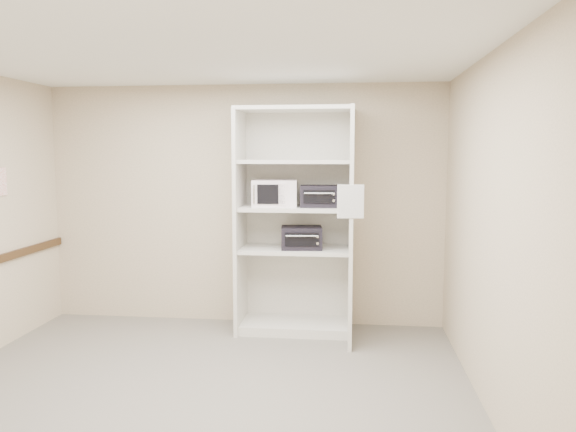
# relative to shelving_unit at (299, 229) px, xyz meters

# --- Properties ---
(floor) EXTENTS (4.50, 4.00, 0.01)m
(floor) POSITION_rel_shelving_unit_xyz_m (-0.67, -1.70, -1.13)
(floor) COLOR slate
(floor) RESTS_ON ground
(ceiling) EXTENTS (4.50, 4.00, 0.01)m
(ceiling) POSITION_rel_shelving_unit_xyz_m (-0.67, -1.70, 1.57)
(ceiling) COLOR white
(wall_back) EXTENTS (4.50, 0.02, 2.70)m
(wall_back) POSITION_rel_shelving_unit_xyz_m (-0.67, 0.30, 0.22)
(wall_back) COLOR beige
(wall_back) RESTS_ON ground
(wall_front) EXTENTS (4.50, 0.02, 2.70)m
(wall_front) POSITION_rel_shelving_unit_xyz_m (-0.67, -3.70, 0.22)
(wall_front) COLOR beige
(wall_front) RESTS_ON ground
(wall_right) EXTENTS (0.02, 4.00, 2.70)m
(wall_right) POSITION_rel_shelving_unit_xyz_m (1.58, -1.70, 0.22)
(wall_right) COLOR beige
(wall_right) RESTS_ON ground
(shelving_unit) EXTENTS (1.24, 0.92, 2.42)m
(shelving_unit) POSITION_rel_shelving_unit_xyz_m (0.00, 0.00, 0.00)
(shelving_unit) COLOR silver
(shelving_unit) RESTS_ON floor
(microwave) EXTENTS (0.51, 0.41, 0.28)m
(microwave) POSITION_rel_shelving_unit_xyz_m (-0.27, 0.01, 0.38)
(microwave) COLOR white
(microwave) RESTS_ON shelving_unit
(toaster_oven_upper) EXTENTS (0.42, 0.32, 0.23)m
(toaster_oven_upper) POSITION_rel_shelving_unit_xyz_m (0.21, -0.02, 0.35)
(toaster_oven_upper) COLOR black
(toaster_oven_upper) RESTS_ON shelving_unit
(toaster_oven_lower) EXTENTS (0.46, 0.37, 0.24)m
(toaster_oven_lower) POSITION_rel_shelving_unit_xyz_m (0.03, -0.04, -0.09)
(toaster_oven_lower) COLOR black
(toaster_oven_lower) RESTS_ON shelving_unit
(paper_sign) EXTENTS (0.25, 0.03, 0.32)m
(paper_sign) POSITION_rel_shelving_unit_xyz_m (0.55, -0.63, 0.35)
(paper_sign) COLOR white
(paper_sign) RESTS_ON shelving_unit
(wall_poster) EXTENTS (0.01, 0.20, 0.28)m
(wall_poster) POSITION_rel_shelving_unit_xyz_m (-2.90, -0.77, 0.53)
(wall_poster) COLOR white
(wall_poster) RESTS_ON wall_left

